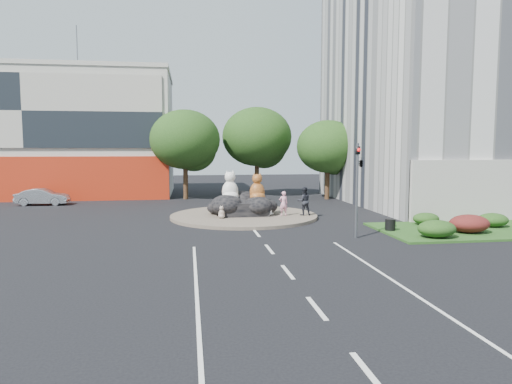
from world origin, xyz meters
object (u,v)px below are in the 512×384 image
pedestrian_dark (304,201)px  parked_car (43,197)px  kitten_white (269,209)px  litter_bin (390,225)px  cat_tabby (257,187)px  kitten_calico (222,212)px  pedestrian_pink (283,203)px  cat_white (230,186)px

pedestrian_dark → parked_car: 22.20m
kitten_white → pedestrian_dark: (2.39, -0.20, 0.52)m
pedestrian_dark → kitten_white: bearing=-4.6°
litter_bin → cat_tabby: bearing=135.1°
kitten_white → litter_bin: bearing=-86.6°
cat_tabby → kitten_white: (0.71, -0.52, -1.44)m
cat_tabby → kitten_white: cat_tabby is taller
kitten_calico → pedestrian_dark: size_ratio=0.44×
kitten_white → pedestrian_pink: bearing=-54.0°
kitten_calico → pedestrian_pink: 4.26m
cat_white → kitten_white: bearing=-24.8°
kitten_white → pedestrian_pink: size_ratio=0.54×
pedestrian_pink → pedestrian_dark: pedestrian_dark is taller
kitten_calico → litter_bin: bearing=5.4°
pedestrian_pink → kitten_calico: bearing=0.2°
cat_tabby → pedestrian_pink: size_ratio=1.20×
parked_car → kitten_white: bearing=-118.1°
cat_tabby → litter_bin: (6.60, -6.58, -1.65)m
kitten_calico → kitten_white: 3.33m
pedestrian_pink → cat_tabby: bearing=-30.7°
cat_tabby → kitten_calico: size_ratio=2.35×
kitten_white → parked_car: (-17.40, 9.86, 0.04)m
cat_white → kitten_calico: cat_white is taller
kitten_calico → parked_car: bearing=178.8°
kitten_calico → parked_car: parked_car is taller
pedestrian_pink → litter_bin: bearing=123.3°
cat_white → parked_car: 17.48m
pedestrian_pink → kitten_white: bearing=-20.0°
pedestrian_pink → pedestrian_dark: bearing=174.0°
cat_white → kitten_white: (2.54, -0.77, -1.53)m
pedestrian_pink → pedestrian_dark: size_ratio=0.86×
kitten_calico → parked_car: size_ratio=0.20×
kitten_white → pedestrian_pink: 1.06m
cat_white → pedestrian_dark: cat_white is taller
cat_white → pedestrian_dark: bearing=-19.1°
cat_white → kitten_white: size_ratio=2.39×
cat_tabby → pedestrian_dark: 3.31m
pedestrian_dark → parked_car: bearing=-26.7°
cat_tabby → kitten_white: bearing=-34.6°
kitten_white → litter_bin: size_ratio=1.40×
litter_bin → pedestrian_pink: bearing=130.2°
kitten_white → pedestrian_dark: pedestrian_dark is taller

